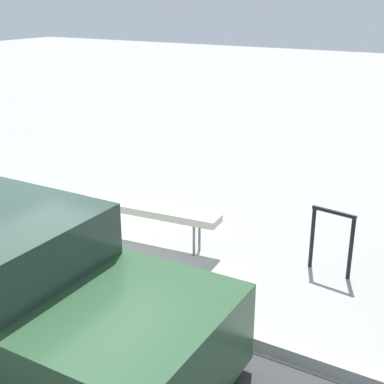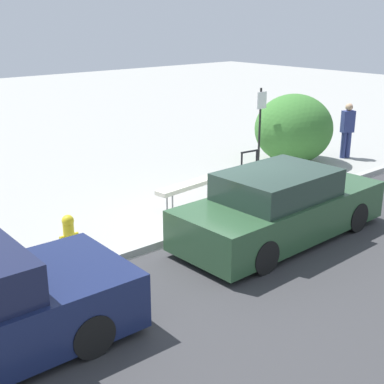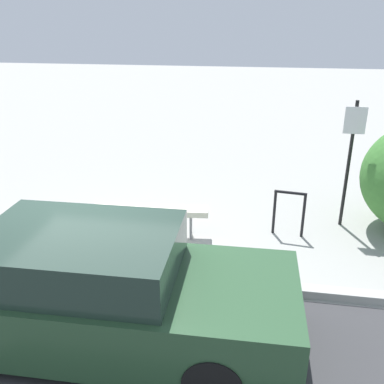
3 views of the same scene
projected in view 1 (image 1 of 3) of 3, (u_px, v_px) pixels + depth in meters
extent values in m
plane|color=#9E9E99|center=(56.00, 276.00, 6.52)|extent=(60.00, 60.00, 0.00)
cube|color=#A8A8A3|center=(55.00, 271.00, 6.50)|extent=(60.00, 0.20, 0.13)
cylinder|color=gray|center=(104.00, 222.00, 7.51)|extent=(0.04, 0.04, 0.44)
cylinder|color=gray|center=(194.00, 240.00, 6.96)|extent=(0.04, 0.04, 0.44)
cylinder|color=gray|center=(110.00, 218.00, 7.66)|extent=(0.04, 0.04, 0.44)
cylinder|color=gray|center=(199.00, 235.00, 7.11)|extent=(0.04, 0.04, 0.44)
cube|color=beige|center=(150.00, 210.00, 7.22)|extent=(2.02, 0.52, 0.10)
cylinder|color=black|center=(312.00, 237.00, 6.61)|extent=(0.05, 0.05, 0.80)
cylinder|color=black|center=(351.00, 248.00, 6.33)|extent=(0.05, 0.05, 0.80)
cylinder|color=black|center=(334.00, 212.00, 6.33)|extent=(0.55, 0.12, 0.05)
cylinder|color=black|center=(168.00, 318.00, 5.13)|extent=(0.60, 0.19, 0.60)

